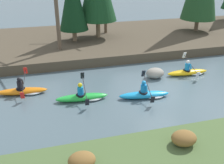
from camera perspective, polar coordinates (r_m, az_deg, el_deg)
ground_plane at (r=14.91m, az=11.11°, el=-2.23°), size 90.00×90.00×0.00m
riverbank_far at (r=23.58m, az=0.45°, el=9.29°), size 44.00×10.76×0.68m
bare_tree_mid_upstream at (r=19.48m, az=-11.89°, el=15.15°), size 3.38×3.33×6.11m
shrub_clump_nearest at (r=8.71m, az=-6.58°, el=-16.58°), size 0.89×0.74×0.48m
shrub_clump_second at (r=9.86m, az=15.38°, el=-11.70°), size 0.93×0.77×0.50m
kayaker_lead at (r=17.54m, az=16.41°, el=2.14°), size 2.78×2.07×1.20m
kayaker_middle at (r=14.12m, az=7.44°, el=-2.65°), size 2.79×2.07×1.20m
kayaker_trailing at (r=13.84m, az=-6.14°, el=-3.19°), size 2.79×2.07×1.20m
kayaker_far_back at (r=15.18m, az=-18.60°, el=-1.78°), size 2.79×2.07×1.20m
boulder_midstream at (r=16.53m, az=9.35°, el=1.93°), size 1.14×0.90×0.65m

